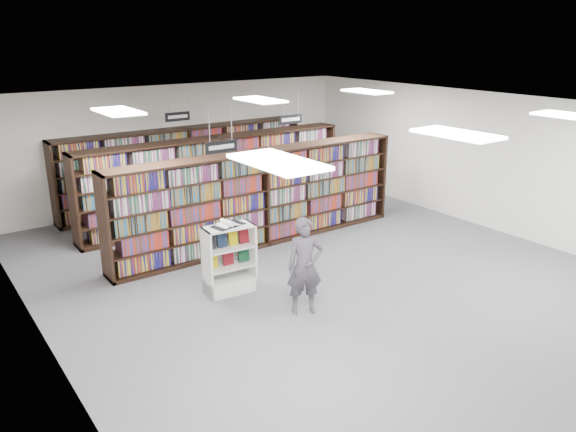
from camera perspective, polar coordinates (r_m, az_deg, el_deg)
floor at (r=11.11m, az=3.04°, el=-5.71°), size 12.00×12.00×0.00m
ceiling at (r=10.25m, az=3.34°, el=10.88°), size 10.00×12.00×0.10m
wall_back at (r=15.58m, az=-10.83°, el=7.15°), size 10.00×0.10×3.20m
wall_left at (r=8.54m, az=-24.10°, el=-3.33°), size 0.10×12.00×3.20m
wall_right at (r=14.16m, az=19.27°, el=5.36°), size 0.10×12.00×3.20m
bookshelf_row_near at (r=12.28m, az=-2.70°, el=1.87°), size 7.00×0.60×2.10m
bookshelf_row_mid at (r=13.95m, az=-7.19°, el=3.73°), size 7.00×0.60×2.10m
bookshelf_row_far at (r=15.42m, az=-10.23°, el=4.99°), size 7.00×0.60×2.10m
aisle_sign_left at (r=10.35m, az=-6.80°, el=7.10°), size 0.65×0.02×0.80m
aisle_sign_right at (r=13.60m, az=0.26°, el=9.88°), size 0.65×0.02×0.80m
aisle_sign_center at (r=14.32m, az=-11.16°, el=9.96°), size 0.65×0.02×0.80m
troffer_front_left at (r=6.11m, az=-1.02°, el=5.52°), size 0.60×1.20×0.04m
troffer_front_center at (r=8.16m, az=16.77°, el=7.98°), size 0.60×1.20×0.04m
troffer_front_right at (r=10.67m, az=26.92°, el=9.05°), size 0.60×1.20×0.04m
troffer_back_left at (r=10.56m, az=-16.88°, el=10.14°), size 0.60×1.20×0.04m
troffer_back_center at (r=11.86m, az=-2.85°, el=11.69°), size 0.60×1.20×0.04m
troffer_back_right at (r=13.71m, az=8.00°, el=12.42°), size 0.60×1.20×0.04m
endcap_display at (r=10.21m, az=-6.02°, el=-5.34°), size 0.94×0.53×1.26m
open_book at (r=9.89m, az=-6.15°, el=-0.81°), size 0.62×0.43×0.13m
shopper at (r=9.28m, az=1.72°, el=-5.12°), size 0.71×0.60×1.66m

